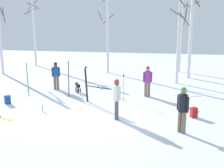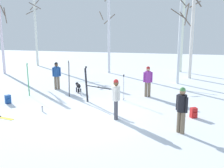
{
  "view_description": "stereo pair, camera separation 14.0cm",
  "coord_description": "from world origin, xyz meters",
  "views": [
    {
      "loc": [
        3.31,
        -10.25,
        3.74
      ],
      "look_at": [
        0.41,
        2.2,
        1.0
      ],
      "focal_mm": 41.54,
      "sensor_mm": 36.0,
      "label": 1
    },
    {
      "loc": [
        3.45,
        -10.22,
        3.74
      ],
      "look_at": [
        0.41,
        2.2,
        1.0
      ],
      "focal_mm": 41.54,
      "sensor_mm": 36.0,
      "label": 2
    }
  ],
  "objects": [
    {
      "name": "ground_plane",
      "position": [
        0.0,
        0.0,
        0.0
      ],
      "size": [
        60.0,
        60.0,
        0.0
      ],
      "primitive_type": "plane",
      "color": "white"
    },
    {
      "name": "person_0",
      "position": [
        -3.68,
        4.38,
        0.98
      ],
      "size": [
        0.47,
        0.34,
        1.72
      ],
      "color": "#72604C",
      "rests_on": "ground_plane"
    },
    {
      "name": "person_1",
      "position": [
        3.76,
        -0.97,
        0.98
      ],
      "size": [
        0.41,
        0.38,
        1.72
      ],
      "color": "#72604C",
      "rests_on": "ground_plane"
    },
    {
      "name": "person_2",
      "position": [
        2.03,
        3.95,
        0.98
      ],
      "size": [
        0.51,
        0.34,
        1.72
      ],
      "color": "#72604C",
      "rests_on": "ground_plane"
    },
    {
      "name": "person_3",
      "position": [
        1.14,
        -0.07,
        0.98
      ],
      "size": [
        0.34,
        0.52,
        1.72
      ],
      "color": "#4C4C56",
      "rests_on": "ground_plane"
    },
    {
      "name": "dog",
      "position": [
        -2.09,
        3.93,
        0.39
      ],
      "size": [
        0.57,
        0.75,
        0.57
      ],
      "color": "black",
      "rests_on": "ground_plane"
    },
    {
      "name": "ski_pair_planted_0",
      "position": [
        -0.92,
        2.08,
        0.93
      ],
      "size": [
        0.11,
        0.26,
        1.88
      ],
      "color": "black",
      "rests_on": "ground_plane"
    },
    {
      "name": "ski_pair_planted_1",
      "position": [
        -4.5,
        2.49,
        0.94
      ],
      "size": [
        0.16,
        0.14,
        1.89
      ],
      "color": "green",
      "rests_on": "ground_plane"
    },
    {
      "name": "ski_pair_planted_2",
      "position": [
        -2.25,
        2.99,
        1.0
      ],
      "size": [
        0.05,
        0.25,
        2.01
      ],
      "color": "black",
      "rests_on": "ground_plane"
    },
    {
      "name": "ski_pair_lying_0",
      "position": [
        -1.3,
        5.49,
        0.01
      ],
      "size": [
        1.85,
        0.86,
        0.05
      ],
      "color": "black",
      "rests_on": "ground_plane"
    },
    {
      "name": "ski_poles_0",
      "position": [
        0.88,
        2.85,
        0.75
      ],
      "size": [
        0.07,
        0.23,
        1.4
      ],
      "color": "#B2B2BC",
      "rests_on": "ground_plane"
    },
    {
      "name": "backpack_0",
      "position": [
        4.33,
        0.87,
        0.21
      ],
      "size": [
        0.33,
        0.34,
        0.44
      ],
      "color": "red",
      "rests_on": "ground_plane"
    },
    {
      "name": "backpack_1",
      "position": [
        -4.73,
        0.89,
        0.21
      ],
      "size": [
        0.34,
        0.33,
        0.44
      ],
      "color": "#1E4C99",
      "rests_on": "ground_plane"
    },
    {
      "name": "water_bottle_0",
      "position": [
        -2.37,
        0.09,
        0.12
      ],
      "size": [
        0.08,
        0.08,
        0.26
      ],
      "color": "silver",
      "rests_on": "ground_plane"
    },
    {
      "name": "water_bottle_1",
      "position": [
        -1.67,
        3.23,
        0.11
      ],
      "size": [
        0.07,
        0.07,
        0.24
      ],
      "color": "silver",
      "rests_on": "ground_plane"
    },
    {
      "name": "birch_tree_0",
      "position": [
        -10.57,
        8.71,
        3.11
      ],
      "size": [
        1.15,
        1.15,
        6.03
      ],
      "color": "silver",
      "rests_on": "ground_plane"
    },
    {
      "name": "birch_tree_1",
      "position": [
        -10.34,
        13.78,
        3.81
      ],
      "size": [
        1.73,
        1.73,
        7.36
      ],
      "color": "silver",
      "rests_on": "ground_plane"
    },
    {
      "name": "birch_tree_2",
      "position": [
        -2.08,
        11.21,
        3.81
      ],
      "size": [
        1.33,
        1.55,
        7.35
      ],
      "color": "silver",
      "rests_on": "ground_plane"
    },
    {
      "name": "birch_tree_3",
      "position": [
        3.68,
        7.99,
        3.21
      ],
      "size": [
        1.37,
        1.12,
        6.13
      ],
      "color": "silver",
      "rests_on": "ground_plane"
    },
    {
      "name": "birch_tree_4",
      "position": [
        3.94,
        13.21,
        3.76
      ],
      "size": [
        1.09,
        1.11,
        7.25
      ],
      "color": "silver",
      "rests_on": "ground_plane"
    },
    {
      "name": "birch_tree_5",
      "position": [
        4.57,
        10.26,
        3.21
      ],
      "size": [
        1.07,
        1.08,
        6.23
      ],
      "color": "silver",
      "rests_on": "ground_plane"
    }
  ]
}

